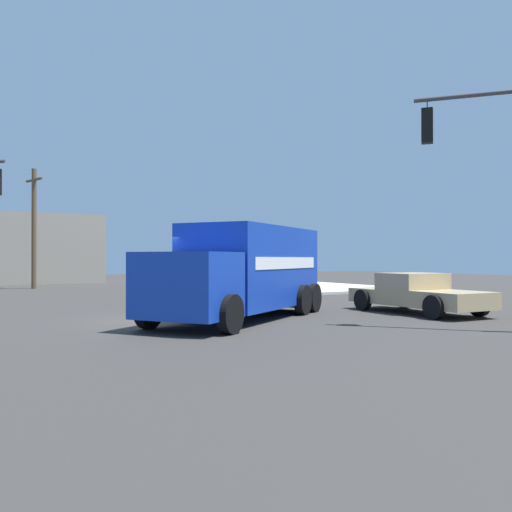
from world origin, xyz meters
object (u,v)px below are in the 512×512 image
at_px(delivery_truck, 244,271).
at_px(palm_tree_far, 254,243).
at_px(pickup_tan, 416,292).
at_px(vending_machine_red, 279,273).
at_px(utility_pole, 34,227).

xyz_separation_m(delivery_truck, palm_tree_far, (10.42, 18.54, 1.47)).
height_order(delivery_truck, pickup_tan, delivery_truck).
xyz_separation_m(delivery_truck, pickup_tan, (6.10, -1.23, -0.77)).
height_order(pickup_tan, vending_machine_red, vending_machine_red).
xyz_separation_m(vending_machine_red, palm_tree_far, (2.53, 7.63, 1.91)).
bearing_deg(delivery_truck, utility_pole, 99.79).
height_order(vending_machine_red, utility_pole, utility_pole).
bearing_deg(vending_machine_red, utility_pole, 137.66).
height_order(delivery_truck, utility_pole, utility_pole).
relative_size(delivery_truck, pickup_tan, 1.48).
distance_m(pickup_tan, palm_tree_far, 20.35).
bearing_deg(utility_pole, pickup_tan, -66.64).
relative_size(pickup_tan, palm_tree_far, 1.26).
bearing_deg(utility_pole, delivery_truck, -80.21).
bearing_deg(pickup_tan, utility_pole, 113.36).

